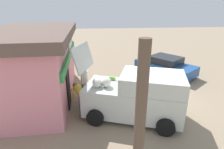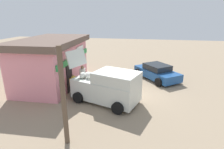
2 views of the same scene
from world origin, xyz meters
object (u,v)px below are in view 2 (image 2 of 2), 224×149
at_px(storefront_bar, 52,61).
at_px(unloaded_banana_pile, 64,88).
at_px(parked_sedan, 157,72).
at_px(customer_bending, 75,83).
at_px(delivery_van, 108,87).
at_px(vendor_standing, 83,75).
at_px(paint_bucket, 98,76).

height_order(storefront_bar, unloaded_banana_pile, storefront_bar).
bearing_deg(parked_sedan, customer_bending, 127.13).
xyz_separation_m(storefront_bar, delivery_van, (-2.20, -4.61, -0.79)).
relative_size(storefront_bar, parked_sedan, 1.64).
distance_m(parked_sedan, customer_bending, 6.80).
distance_m(vendor_standing, paint_bucket, 2.38).
distance_m(parked_sedan, vendor_standing, 6.07).
distance_m(parked_sedan, unloaded_banana_pile, 7.41).
height_order(vendor_standing, unloaded_banana_pile, vendor_standing).
distance_m(storefront_bar, paint_bucket, 3.83).
relative_size(delivery_van, paint_bucket, 12.57).
bearing_deg(vendor_standing, unloaded_banana_pile, 121.36).
bearing_deg(vendor_standing, paint_bucket, -14.04).
height_order(delivery_van, paint_bucket, delivery_van).
relative_size(delivery_van, customer_bending, 3.66).
bearing_deg(vendor_standing, parked_sedan, -60.66).
relative_size(storefront_bar, vendor_standing, 4.10).
distance_m(storefront_bar, delivery_van, 5.16).
xyz_separation_m(parked_sedan, paint_bucket, (-0.79, 4.74, -0.41)).
bearing_deg(unloaded_banana_pile, vendor_standing, -58.64).
relative_size(storefront_bar, paint_bucket, 18.96).
distance_m(parked_sedan, paint_bucket, 4.82).
xyz_separation_m(vendor_standing, customer_bending, (-1.13, 0.13, -0.19)).
bearing_deg(storefront_bar, parked_sedan, -71.29).
height_order(vendor_standing, customer_bending, vendor_standing).
bearing_deg(storefront_bar, customer_bending, -123.12).
bearing_deg(unloaded_banana_pile, storefront_bar, 50.30).
relative_size(parked_sedan, vendor_standing, 2.50).
bearing_deg(paint_bucket, unloaded_banana_pile, 149.57).
height_order(storefront_bar, vendor_standing, storefront_bar).
relative_size(vendor_standing, unloaded_banana_pile, 1.89).
bearing_deg(unloaded_banana_pile, customer_bending, -113.18).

